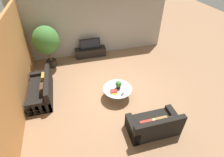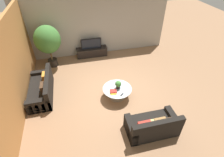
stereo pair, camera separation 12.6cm
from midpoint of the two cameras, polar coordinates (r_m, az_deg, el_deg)
The scene contains 12 objects.
ground_plane at distance 7.19m, azimuth -0.94°, elevation -3.96°, with size 24.00×24.00×0.00m, color #8C6647.
back_wall_stone at distance 9.15m, azimuth -6.30°, elevation 16.72°, with size 7.40×0.12×3.00m, color #A39E93.
side_wall_left at distance 6.63m, azimuth -30.05°, elevation 2.38°, with size 0.12×7.40×3.00m, color #B2753D.
media_console at distance 9.38m, azimuth -7.39°, elevation 8.55°, with size 1.59×0.50×0.44m.
television at distance 9.15m, azimuth -7.63°, elevation 11.12°, with size 1.04×0.13×0.54m.
coffee_table at distance 6.71m, azimuth 1.26°, elevation -4.09°, with size 1.11×1.11×0.45m.
couch_by_wall at distance 7.34m, azimuth -22.43°, elevation -3.54°, with size 0.84×1.97×0.84m.
couch_near_entry at distance 5.81m, azimuth 12.85°, elevation -14.61°, with size 1.61×0.84×0.84m.
potted_palm_tall at distance 8.47m, azimuth -21.09°, elevation 11.32°, with size 1.16×1.16×2.02m.
potted_plant_tabletop at distance 6.52m, azimuth 1.57°, elevation -1.94°, with size 0.23×0.23×0.32m.
book_stack at distance 6.45m, azimuth -0.01°, elevation -4.25°, with size 0.27×0.32×0.06m.
remote_black at distance 6.37m, azimuth 2.87°, elevation -5.20°, with size 0.04×0.16×0.02m, color black.
Camera 1 is at (-1.32, -5.15, 4.84)m, focal length 28.00 mm.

